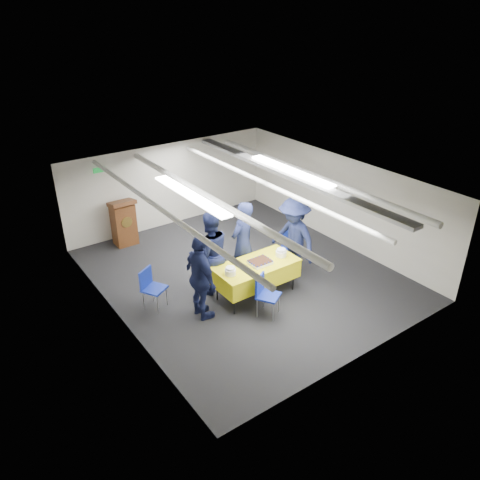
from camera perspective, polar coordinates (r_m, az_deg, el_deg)
name	(u,v)px	position (r m, az deg, el deg)	size (l,w,h in m)	color
ground	(244,274)	(10.91, 0.44, -4.18)	(7.00, 7.00, 0.00)	black
room_shell	(237,195)	(10.45, -0.42, 5.46)	(6.00, 7.00, 2.30)	beige
serving_table	(256,272)	(9.91, 1.97, -3.94)	(1.81, 0.87, 0.77)	black
sheet_cake	(260,262)	(9.78, 2.46, -2.69)	(0.46, 0.36, 0.08)	white
plate_stack_left	(230,271)	(9.38, -1.18, -3.82)	(0.22, 0.22, 0.17)	white
plate_stack_right	(281,253)	(10.08, 5.03, -1.56)	(0.24, 0.24, 0.17)	white
podium	(124,222)	(12.36, -13.99, 2.13)	(0.62, 0.53, 1.25)	brown
chair_near	(265,291)	(9.34, 3.01, -6.28)	(0.58, 0.58, 0.87)	gray
chair_right	(289,246)	(11.06, 5.96, -0.71)	(0.58, 0.58, 0.87)	gray
chair_left	(151,285)	(9.72, -10.86, -5.35)	(0.57, 0.57, 0.87)	gray
sailor_a	(243,243)	(10.22, 0.33, -0.35)	(0.70, 0.46, 1.91)	black
sailor_b	(210,253)	(9.88, -3.70, -1.58)	(0.91, 0.71, 1.86)	black
sailor_c	(201,278)	(9.09, -4.78, -4.63)	(1.05, 0.44, 1.80)	black
sailor_d	(293,238)	(10.47, 6.51, 0.21)	(1.24, 0.71, 1.92)	black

